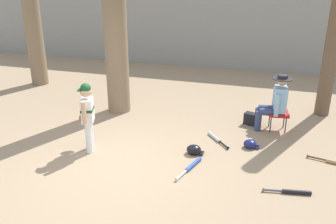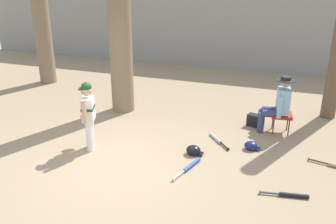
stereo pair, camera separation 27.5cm
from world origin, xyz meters
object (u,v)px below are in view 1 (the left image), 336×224
(folding_stool, at_px, (278,114))
(bat_black_composite, at_px, (293,192))
(bat_aluminum_silver, at_px, (216,138))
(seated_spectator, at_px, (275,101))
(tree_behind_spectator, at_px, (334,38))
(batting_helmet_navy, at_px, (250,144))
(young_ballplayer, at_px, (87,113))
(tree_far_left, at_px, (32,15))
(bat_blue_youth, at_px, (192,166))
(batting_helmet_black, at_px, (194,150))
(handbag_beside_stool, at_px, (252,119))
(tree_near_player, at_px, (114,3))

(folding_stool, distance_m, bat_black_composite, 2.40)
(bat_aluminum_silver, bearing_deg, seated_spectator, 38.21)
(tree_behind_spectator, height_order, seated_spectator, tree_behind_spectator)
(batting_helmet_navy, bearing_deg, young_ballplayer, -161.87)
(bat_black_composite, height_order, batting_helmet_navy, batting_helmet_navy)
(tree_far_left, bearing_deg, bat_blue_youth, -32.89)
(young_ballplayer, height_order, bat_black_composite, young_ballplayer)
(bat_black_composite, distance_m, bat_blue_youth, 1.67)
(young_ballplayer, xyz_separation_m, batting_helmet_black, (1.91, 0.40, -0.67))
(bat_blue_youth, height_order, batting_helmet_navy, batting_helmet_navy)
(folding_stool, distance_m, batting_helmet_navy, 1.13)
(tree_far_left, bearing_deg, handbag_beside_stool, -11.98)
(young_ballplayer, bearing_deg, seated_spectator, 30.61)
(bat_aluminum_silver, xyz_separation_m, batting_helmet_navy, (0.68, -0.15, 0.04))
(folding_stool, bearing_deg, seated_spectator, -173.26)
(tree_behind_spectator, xyz_separation_m, bat_aluminum_silver, (-2.13, -2.08, -1.75))
(folding_stool, bearing_deg, tree_behind_spectator, 51.47)
(bat_aluminum_silver, bearing_deg, tree_behind_spectator, 44.20)
(tree_far_left, distance_m, batting_helmet_black, 6.42)
(young_ballplayer, bearing_deg, batting_helmet_black, 11.78)
(seated_spectator, distance_m, batting_helmet_navy, 1.19)
(seated_spectator, xyz_separation_m, handbag_beside_stool, (-0.42, 0.15, -0.51))
(tree_near_player, relative_size, bat_black_composite, 8.10)
(tree_behind_spectator, height_order, folding_stool, tree_behind_spectator)
(tree_near_player, xyz_separation_m, batting_helmet_black, (2.21, -1.65, -2.42))
(bat_aluminum_silver, distance_m, batting_helmet_navy, 0.70)
(bat_blue_youth, bearing_deg, batting_helmet_black, 98.56)
(tree_behind_spectator, bearing_deg, folding_stool, -128.53)
(bat_aluminum_silver, relative_size, bat_blue_youth, 0.76)
(tree_far_left, height_order, bat_blue_youth, tree_far_left)
(handbag_beside_stool, distance_m, bat_aluminum_silver, 1.17)
(young_ballplayer, xyz_separation_m, folding_stool, (3.34, 1.93, -0.38))
(handbag_beside_stool, bearing_deg, bat_black_composite, -72.19)
(young_ballplayer, relative_size, batting_helmet_black, 4.10)
(tree_far_left, distance_m, bat_aluminum_silver, 6.39)
(batting_helmet_black, bearing_deg, tree_near_player, 143.30)
(bat_aluminum_silver, bearing_deg, tree_near_player, 159.13)
(handbag_beside_stool, xyz_separation_m, bat_aluminum_silver, (-0.63, -0.98, -0.10))
(seated_spectator, relative_size, tree_far_left, 0.25)
(young_ballplayer, distance_m, batting_helmet_navy, 3.10)
(seated_spectator, relative_size, bat_blue_youth, 1.48)
(young_ballplayer, xyz_separation_m, handbag_beside_stool, (2.82, 2.07, -0.61))
(seated_spectator, distance_m, batting_helmet_black, 2.11)
(bat_aluminum_silver, bearing_deg, handbag_beside_stool, 57.21)
(bat_black_composite, bearing_deg, batting_helmet_black, 154.40)
(tree_far_left, distance_m, bat_black_composite, 8.26)
(young_ballplayer, height_order, batting_helmet_navy, young_ballplayer)
(tree_far_left, bearing_deg, young_ballplayer, -44.66)
(folding_stool, distance_m, bat_aluminum_silver, 1.46)
(young_ballplayer, height_order, folding_stool, young_ballplayer)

